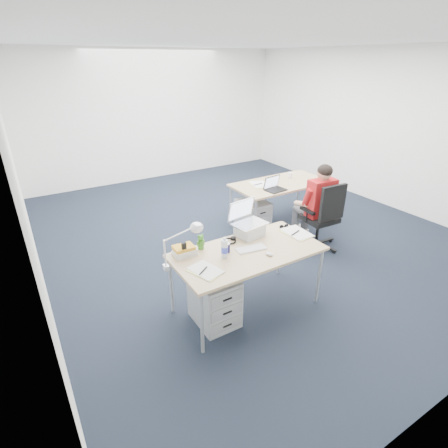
% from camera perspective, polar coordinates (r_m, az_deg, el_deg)
% --- Properties ---
extents(floor, '(7.00, 7.00, 0.00)m').
position_cam_1_polar(floor, '(5.80, 3.16, -1.00)').
color(floor, black).
rests_on(floor, ground).
extents(room, '(6.02, 7.02, 2.80)m').
position_cam_1_polar(room, '(5.27, 3.62, 15.95)').
color(room, white).
rests_on(room, ground).
extents(desk_near, '(1.60, 0.80, 0.73)m').
position_cam_1_polar(desk_near, '(3.74, 3.89, -5.02)').
color(desk_near, tan).
rests_on(desk_near, ground).
extents(desk_far, '(1.60, 0.80, 0.73)m').
position_cam_1_polar(desk_far, '(5.86, 9.19, 6.25)').
color(desk_far, tan).
rests_on(desk_far, ground).
extents(office_chair, '(0.69, 0.69, 1.03)m').
position_cam_1_polar(office_chair, '(5.34, 15.29, -0.87)').
color(office_chair, black).
rests_on(office_chair, ground).
extents(seated_person, '(0.41, 0.72, 1.26)m').
position_cam_1_polar(seated_person, '(5.32, 14.44, 3.11)').
color(seated_person, '#B3191A').
rests_on(seated_person, ground).
extents(drawer_pedestal_near, '(0.40, 0.50, 0.55)m').
position_cam_1_polar(drawer_pedestal_near, '(3.76, -1.60, -12.21)').
color(drawer_pedestal_near, '#B0B4B5').
rests_on(drawer_pedestal_near, ground).
extents(drawer_pedestal_far, '(0.40, 0.50, 0.55)m').
position_cam_1_polar(drawer_pedestal_far, '(5.60, 4.67, 1.10)').
color(drawer_pedestal_far, '#B0B4B5').
rests_on(drawer_pedestal_far, ground).
extents(silver_laptop, '(0.41, 0.34, 0.39)m').
position_cam_1_polar(silver_laptop, '(3.95, 4.27, 0.70)').
color(silver_laptop, silver).
rests_on(silver_laptop, desk_near).
extents(wireless_keyboard, '(0.34, 0.18, 0.02)m').
position_cam_1_polar(wireless_keyboard, '(3.74, 4.44, -4.03)').
color(wireless_keyboard, white).
rests_on(wireless_keyboard, desk_near).
extents(computer_mouse, '(0.08, 0.10, 0.03)m').
position_cam_1_polar(computer_mouse, '(3.65, 7.40, -4.86)').
color(computer_mouse, white).
rests_on(computer_mouse, desk_near).
extents(headphones, '(0.23, 0.20, 0.03)m').
position_cam_1_polar(headphones, '(3.87, 0.89, -2.72)').
color(headphones, black).
rests_on(headphones, desk_near).
extents(can_koozie, '(0.08, 0.08, 0.11)m').
position_cam_1_polar(can_koozie, '(3.66, 0.48, -3.87)').
color(can_koozie, '#14133B').
rests_on(can_koozie, desk_near).
extents(water_bottle, '(0.07, 0.07, 0.23)m').
position_cam_1_polar(water_bottle, '(3.54, 0.09, -3.85)').
color(water_bottle, silver).
rests_on(water_bottle, desk_near).
extents(bear_figurine, '(0.10, 0.08, 0.17)m').
position_cam_1_polar(bear_figurine, '(3.71, -3.82, -2.88)').
color(bear_figurine, '#20681B').
rests_on(bear_figurine, desk_near).
extents(book_stack, '(0.26, 0.23, 0.10)m').
position_cam_1_polar(book_stack, '(3.63, -6.49, -4.32)').
color(book_stack, silver).
rests_on(book_stack, desk_near).
extents(cordless_phone, '(0.05, 0.03, 0.17)m').
position_cam_1_polar(cordless_phone, '(3.57, -6.52, -4.28)').
color(cordless_phone, black).
rests_on(cordless_phone, desk_near).
extents(papers_left, '(0.30, 0.37, 0.01)m').
position_cam_1_polar(papers_left, '(3.37, -3.10, -7.67)').
color(papers_left, '#DBE685').
rests_on(papers_left, desk_near).
extents(papers_right, '(0.24, 0.34, 0.01)m').
position_cam_1_polar(papers_right, '(4.14, 11.80, -1.48)').
color(papers_right, '#DBE685').
rests_on(papers_right, desk_near).
extents(sunglasses, '(0.13, 0.08, 0.03)m').
position_cam_1_polar(sunglasses, '(4.26, 9.75, -0.39)').
color(sunglasses, black).
rests_on(sunglasses, desk_near).
extents(desk_lamp, '(0.41, 0.27, 0.44)m').
position_cam_1_polar(desk_lamp, '(3.37, -7.59, -3.65)').
color(desk_lamp, silver).
rests_on(desk_lamp, desk_near).
extents(dark_laptop, '(0.33, 0.33, 0.22)m').
position_cam_1_polar(dark_laptop, '(5.44, 8.57, 6.53)').
color(dark_laptop, black).
rests_on(dark_laptop, desk_far).
extents(far_cup, '(0.08, 0.08, 0.10)m').
position_cam_1_polar(far_cup, '(6.08, 10.74, 7.79)').
color(far_cup, white).
rests_on(far_cup, desk_far).
extents(far_papers, '(0.31, 0.38, 0.01)m').
position_cam_1_polar(far_papers, '(5.69, 5.75, 6.40)').
color(far_papers, white).
rests_on(far_papers, desk_far).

